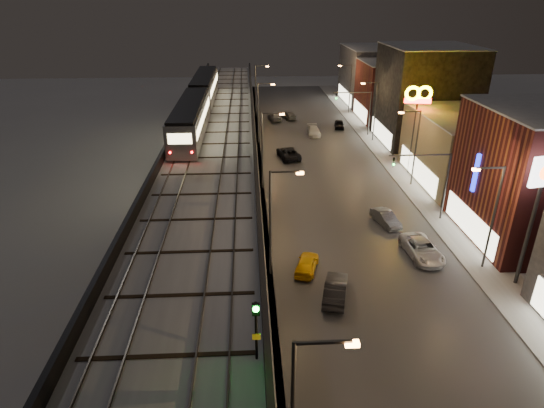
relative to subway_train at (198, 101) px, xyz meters
name	(u,v)px	position (x,y,z in m)	size (l,w,h in m)	color
ground	(295,404)	(8.50, -40.40, -8.38)	(220.00, 220.00, 0.00)	silver
road_surface	(326,174)	(16.00, -5.40, -8.35)	(17.00, 120.00, 0.06)	#46474D
sidewalk_right	(404,173)	(26.00, -5.40, -8.31)	(4.00, 120.00, 0.14)	#9FA1A8
under_viaduct_pavement	(219,177)	(2.50, -5.40, -8.35)	(11.00, 120.00, 0.06)	#9FA1A8
elevated_viaduct	(215,141)	(2.50, -8.55, -2.77)	(9.00, 100.00, 6.30)	black
viaduct_trackbed	(215,134)	(2.49, -8.43, -2.00)	(8.40, 100.00, 0.32)	#B2B7C1
viaduct_parapet_streetside	(253,129)	(6.85, -8.40, -1.53)	(0.30, 100.00, 1.10)	black
viaduct_parapet_far	(176,130)	(-1.85, -8.40, -1.53)	(0.30, 100.00, 1.10)	black
building_c	(470,149)	(32.49, -8.40, -4.31)	(12.20, 15.20, 8.16)	#877B5A
building_d	(425,96)	(32.49, 7.60, -1.31)	(12.20, 13.20, 14.16)	black
building_e	(395,91)	(32.49, 21.60, -3.31)	(12.20, 12.20, 10.16)	maroon
building_f	(375,75)	(32.49, 35.60, -2.81)	(12.20, 16.20, 11.16)	#4C4B51
streetlight_left_1	(274,217)	(8.07, -27.40, -3.15)	(2.57, 0.28, 9.00)	#38383A
streetlight_right_1	(491,211)	(25.23, -27.40, -3.15)	(2.56, 0.28, 9.00)	#38383A
streetlight_left_2	(265,146)	(8.07, -9.40, -3.15)	(2.57, 0.28, 9.00)	#38383A
streetlight_right_2	(414,143)	(25.23, -9.40, -3.15)	(2.56, 0.28, 9.00)	#38383A
streetlight_left_3	(260,109)	(8.07, 8.60, -3.15)	(2.57, 0.28, 9.00)	#38383A
streetlight_right_3	(374,107)	(25.23, 8.60, -3.15)	(2.56, 0.28, 9.00)	#38383A
streetlight_left_4	(257,86)	(8.07, 26.60, -3.15)	(2.57, 0.28, 9.00)	#38383A
streetlight_right_4	(349,85)	(25.23, 26.60, -3.15)	(2.56, 0.28, 9.00)	#38383A
traffic_light_rig_a	(435,178)	(24.34, -18.40, -3.89)	(6.10, 0.34, 7.00)	#38383A
traffic_light_rig_b	(363,108)	(24.34, 11.60, -3.89)	(6.10, 0.34, 7.00)	#38383A
subway_train	(198,101)	(0.00, 0.00, 0.00)	(2.97, 36.39, 3.55)	gray
rail_signal	(256,321)	(6.40, -43.79, 0.34)	(0.34, 0.43, 2.97)	black
car_taxi	(307,264)	(10.82, -27.09, -7.72)	(1.56, 3.89, 1.32)	yellow
car_near_white	(335,290)	(12.49, -30.85, -7.63)	(1.60, 4.57, 1.51)	#232227
car_mid_silver	(288,153)	(11.74, 1.08, -7.64)	(2.48, 5.38, 1.50)	black
car_mid_dark	(288,115)	(13.60, 22.83, -7.72)	(1.87, 4.60, 1.33)	slate
car_far_white	(275,116)	(11.09, 21.81, -7.62)	(1.80, 4.48, 1.53)	#9B9DA0
car_onc_silver	(386,219)	(19.60, -19.29, -7.72)	(1.42, 4.06, 1.34)	#545A63
car_onc_dark	(422,250)	(21.01, -25.42, -7.65)	(2.44, 5.29, 1.47)	silver
car_onc_white	(314,131)	(16.77, 12.08, -7.71)	(1.89, 4.64, 1.35)	white
car_onc_red	(339,125)	(21.70, 15.99, -7.71)	(1.59, 3.95, 1.35)	black
sign_mcdonalds	(418,102)	(26.50, -5.41, 0.68)	(3.27, 0.67, 10.98)	#38383A
sign_citgo	(540,190)	(27.00, -29.84, -0.30)	(2.23, 0.39, 10.59)	#38383A
sign_carwash	(481,179)	(27.00, -21.76, -2.69)	(1.56, 0.35, 8.09)	#38383A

